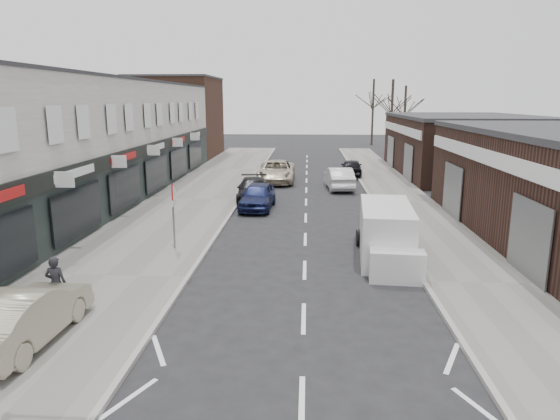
# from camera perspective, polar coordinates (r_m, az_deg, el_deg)

# --- Properties ---
(pavement_left) EXTENTS (5.50, 64.00, 0.12)m
(pavement_left) POSITION_cam_1_polar(r_m,az_deg,el_deg) (30.22, -9.91, 1.15)
(pavement_left) COLOR slate
(pavement_left) RESTS_ON ground
(pavement_right) EXTENTS (3.50, 64.00, 0.12)m
(pavement_right) POSITION_cam_1_polar(r_m,az_deg,el_deg) (29.99, 14.05, 0.88)
(pavement_right) COLOR slate
(pavement_right) RESTS_ON ground
(shop_terrace_left) EXTENTS (8.00, 41.00, 7.10)m
(shop_terrace_left) POSITION_cam_1_polar(r_m,az_deg,el_deg) (29.73, -24.15, 6.87)
(shop_terrace_left) COLOR silver
(shop_terrace_left) RESTS_ON ground
(brick_block_far) EXTENTS (8.00, 10.00, 8.00)m
(brick_block_far) POSITION_cam_1_polar(r_m,az_deg,el_deg) (53.63, -11.66, 10.23)
(brick_block_far) COLOR #4A2D20
(brick_block_far) RESTS_ON ground
(right_unit_far) EXTENTS (10.00, 16.00, 4.50)m
(right_unit_far) POSITION_cam_1_polar(r_m,az_deg,el_deg) (42.87, 20.18, 6.86)
(right_unit_far) COLOR #331D17
(right_unit_far) RESTS_ON ground
(tree_far_a) EXTENTS (3.60, 3.60, 8.00)m
(tree_far_a) POSITION_cam_1_polar(r_m,az_deg,el_deg) (55.90, 12.43, 6.16)
(tree_far_a) COLOR #382D26
(tree_far_a) RESTS_ON ground
(tree_far_b) EXTENTS (3.60, 3.60, 7.50)m
(tree_far_b) POSITION_cam_1_polar(r_m,az_deg,el_deg) (62.21, 13.85, 6.72)
(tree_far_b) COLOR #382D26
(tree_far_b) RESTS_ON ground
(tree_far_c) EXTENTS (3.60, 3.60, 8.50)m
(tree_far_c) POSITION_cam_1_polar(r_m,az_deg,el_deg) (67.65, 10.41, 7.31)
(tree_far_c) COLOR #382D26
(tree_far_c) RESTS_ON ground
(warning_sign) EXTENTS (0.12, 0.80, 2.70)m
(warning_sign) POSITION_cam_1_polar(r_m,az_deg,el_deg) (19.92, -12.07, 1.47)
(warning_sign) COLOR slate
(warning_sign) RESTS_ON pavement_left
(white_van) EXTENTS (2.21, 5.38, 2.04)m
(white_van) POSITION_cam_1_polar(r_m,az_deg,el_deg) (19.17, 12.06, -2.76)
(white_van) COLOR silver
(white_van) RESTS_ON ground
(sedan_on_pavement) EXTENTS (1.60, 4.27, 1.39)m
(sedan_on_pavement) POSITION_cam_1_polar(r_m,az_deg,el_deg) (13.80, -27.11, -10.67)
(sedan_on_pavement) COLOR #A09880
(sedan_on_pavement) RESTS_ON pavement_left
(pedestrian) EXTENTS (0.59, 0.40, 1.60)m
(pedestrian) POSITION_cam_1_polar(r_m,az_deg,el_deg) (15.31, -24.23, -7.70)
(pedestrian) COLOR black
(pedestrian) RESTS_ON pavement_left
(parked_car_left_a) EXTENTS (1.92, 4.29, 1.43)m
(parked_car_left_a) POSITION_cam_1_polar(r_m,az_deg,el_deg) (27.48, -2.58, 1.59)
(parked_car_left_a) COLOR #151C43
(parked_car_left_a) RESTS_ON ground
(parked_car_left_b) EXTENTS (2.31, 4.83, 1.36)m
(parked_car_left_b) POSITION_cam_1_polar(r_m,az_deg,el_deg) (29.57, -3.06, 2.30)
(parked_car_left_b) COLOR black
(parked_car_left_b) RESTS_ON ground
(parked_car_left_c) EXTENTS (2.64, 5.66, 1.57)m
(parked_car_left_c) POSITION_cam_1_polar(r_m,az_deg,el_deg) (36.46, -0.41, 4.43)
(parked_car_left_c) COLOR #BEB198
(parked_car_left_c) RESTS_ON ground
(parked_car_right_a) EXTENTS (1.91, 4.57, 1.47)m
(parked_car_right_a) POSITION_cam_1_polar(r_m,az_deg,el_deg) (33.85, 6.77, 3.63)
(parked_car_right_a) COLOR silver
(parked_car_right_a) RESTS_ON ground
(parked_car_right_b) EXTENTS (1.91, 4.13, 1.37)m
(parked_car_right_b) POSITION_cam_1_polar(r_m,az_deg,el_deg) (39.58, 8.16, 4.80)
(parked_car_right_b) COLOR black
(parked_car_right_b) RESTS_ON ground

